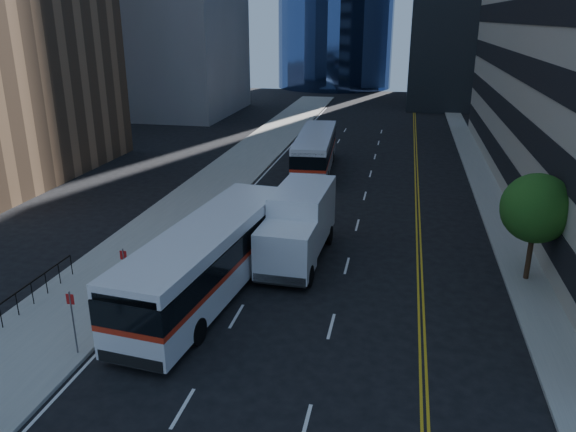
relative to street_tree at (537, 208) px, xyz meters
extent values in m
plane|color=black|center=(-9.00, -8.00, -3.64)|extent=(160.00, 160.00, 0.00)
cube|color=gray|center=(-19.50, 17.00, -3.57)|extent=(5.00, 90.00, 0.15)
cube|color=gray|center=(0.00, 17.00, -3.57)|extent=(2.00, 90.00, 0.15)
cylinder|color=#332114|center=(0.00, 0.00, -2.39)|extent=(0.24, 0.24, 2.20)
sphere|color=#1C4313|center=(0.00, 0.00, 0.01)|extent=(3.20, 3.20, 3.20)
cube|color=silver|center=(-14.21, -4.34, -2.67)|extent=(4.15, 13.12, 1.18)
cube|color=red|center=(-14.21, -4.34, -1.97)|extent=(4.17, 13.14, 0.24)
cube|color=black|center=(-14.21, -4.34, -1.38)|extent=(4.17, 13.14, 0.97)
cube|color=silver|center=(-14.21, -4.34, -0.58)|extent=(4.15, 13.12, 0.54)
cylinder|color=black|center=(-15.89, -8.05, -3.10)|extent=(0.43, 1.10, 1.07)
cylinder|color=black|center=(-13.35, -8.32, -3.10)|extent=(0.43, 1.10, 1.07)
cylinder|color=black|center=(-15.12, -0.78, -3.10)|extent=(0.43, 1.10, 1.07)
cylinder|color=black|center=(-12.58, -1.05, -3.10)|extent=(0.43, 1.10, 1.07)
cube|color=silver|center=(-13.00, 17.94, -2.74)|extent=(3.41, 12.18, 1.10)
cube|color=red|center=(-13.00, 17.94, -2.09)|extent=(3.43, 12.20, 0.22)
cube|color=black|center=(-13.00, 17.94, -1.53)|extent=(3.43, 12.20, 0.90)
cube|color=silver|center=(-13.00, 17.94, -0.78)|extent=(3.41, 12.18, 0.50)
cylinder|color=black|center=(-13.94, 14.26, -3.14)|extent=(0.37, 1.02, 1.00)
cylinder|color=black|center=(-11.58, 14.42, -3.14)|extent=(0.37, 1.02, 1.00)
cylinder|color=black|center=(-14.40, 21.07, -3.14)|extent=(0.37, 1.02, 1.00)
cylinder|color=black|center=(-12.03, 21.23, -3.14)|extent=(0.37, 1.02, 1.00)
cube|color=white|center=(-11.17, -2.36, -2.09)|extent=(2.66, 2.46, 2.25)
cube|color=black|center=(-11.21, -3.37, -1.66)|extent=(2.37, 0.15, 1.18)
cube|color=white|center=(-11.02, 1.39, -1.44)|extent=(2.77, 5.24, 2.79)
cube|color=black|center=(-11.07, 0.21, -3.05)|extent=(2.25, 7.15, 0.27)
cylinder|color=black|center=(-12.34, -2.52, -3.13)|extent=(0.34, 1.04, 1.03)
cylinder|color=black|center=(-10.01, -2.62, -3.13)|extent=(0.34, 1.04, 1.03)
cylinder|color=black|center=(-12.13, 2.83, -3.13)|extent=(0.34, 1.04, 1.03)
cylinder|color=black|center=(-9.80, 2.74, -3.13)|extent=(0.34, 1.04, 1.03)
camera|label=1|loc=(-6.18, -25.89, 8.18)|focal=35.00mm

